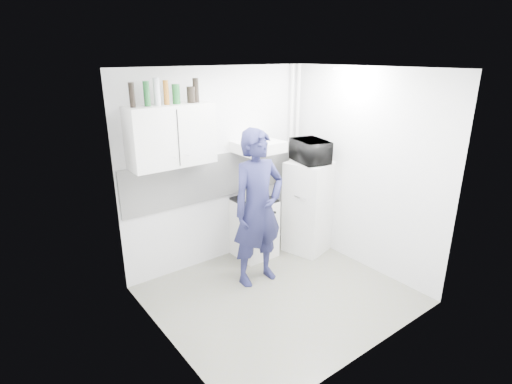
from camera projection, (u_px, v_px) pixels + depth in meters
floor at (279, 295)px, 4.79m from camera, size 2.80×2.80×0.00m
ceiling at (284, 68)px, 3.93m from camera, size 2.80×2.80×0.00m
wall_back at (220, 168)px, 5.30m from camera, size 2.80×0.00×2.80m
wall_left at (162, 224)px, 3.56m from camera, size 0.00×2.60×2.60m
wall_right at (364, 171)px, 5.16m from camera, size 0.00×2.60×2.60m
person at (258, 208)px, 4.81m from camera, size 0.72×0.49×1.94m
stove at (254, 228)px, 5.62m from camera, size 0.51×0.51×0.82m
fridge at (308, 207)px, 5.70m from camera, size 0.67×0.67×1.33m
stove_top at (254, 200)px, 5.48m from camera, size 0.49×0.49×0.03m
saucepan at (249, 195)px, 5.43m from camera, size 0.21×0.21×0.11m
microwave at (311, 151)px, 5.43m from camera, size 0.63×0.50×0.31m
bottle_a at (132, 95)px, 4.16m from camera, size 0.06×0.06×0.26m
bottle_b at (147, 94)px, 4.26m from camera, size 0.07×0.07×0.27m
bottle_c at (157, 92)px, 4.32m from camera, size 0.07×0.07×0.30m
bottle_d at (166, 93)px, 4.38m from camera, size 0.06×0.06×0.27m
canister_a at (176, 94)px, 4.46m from camera, size 0.09×0.09×0.22m
canister_b at (191, 95)px, 4.57m from camera, size 0.10×0.10×0.18m
bottle_e at (196, 90)px, 4.59m from camera, size 0.07×0.07×0.27m
upper_cabinet at (171, 136)px, 4.56m from camera, size 1.00×0.35×0.70m
range_hood at (258, 147)px, 5.28m from camera, size 0.60×0.50×0.14m
backsplash at (221, 175)px, 5.32m from camera, size 2.74×0.03×0.60m
pipe_a at (296, 155)px, 5.98m from camera, size 0.05×0.05×2.60m
pipe_b at (290, 156)px, 5.91m from camera, size 0.04×0.04×2.60m
ceiling_spot_fixture at (337, 69)px, 4.66m from camera, size 0.10×0.10×0.02m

